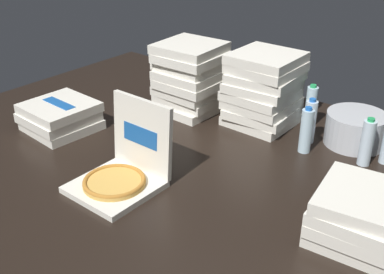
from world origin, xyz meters
name	(u,v)px	position (x,y,z in m)	size (l,w,h in m)	color
ground_plane	(187,176)	(0.00, 0.00, -0.01)	(3.20, 2.40, 0.02)	black
open_pizza_box	(123,169)	(-0.16, -0.24, 0.08)	(0.34, 0.38, 0.37)	silver
pizza_stack_left_far	(60,117)	(-0.84, -0.07, 0.08)	(0.37, 0.37, 0.16)	silver
pizza_stack_center_near	(191,78)	(-0.46, 0.59, 0.20)	(0.37, 0.37, 0.41)	silver
pizza_stack_center_far	(364,217)	(0.81, 0.05, 0.10)	(0.39, 0.39, 0.20)	silver
pizza_stack_left_near	(263,90)	(-0.03, 0.69, 0.20)	(0.37, 0.37, 0.41)	silver
ice_bucket	(355,129)	(0.48, 0.79, 0.08)	(0.31, 0.31, 0.17)	#B7BABF
water_bottle_0	(311,106)	(0.20, 0.84, 0.12)	(0.06, 0.06, 0.24)	silver
water_bottle_3	(367,143)	(0.60, 0.61, 0.12)	(0.06, 0.06, 0.24)	silver
water_bottle_4	(310,121)	(0.28, 0.66, 0.12)	(0.06, 0.06, 0.24)	silver
water_bottle_5	(306,131)	(0.32, 0.55, 0.12)	(0.06, 0.06, 0.24)	silver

